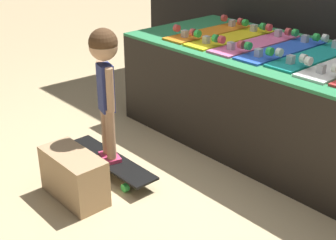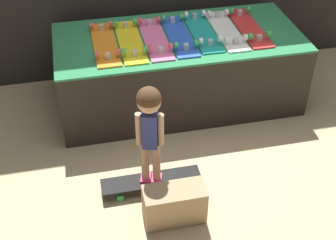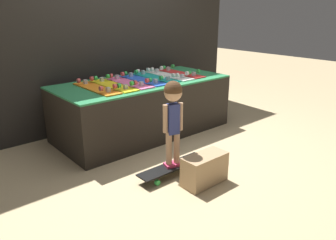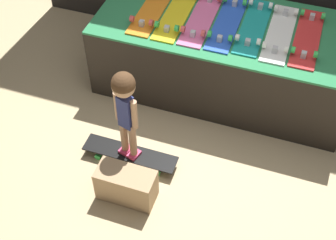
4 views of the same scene
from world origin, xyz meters
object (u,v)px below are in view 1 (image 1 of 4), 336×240
at_px(skateboard_pink_on_rack, 256,42).
at_px(skateboard_on_floor, 110,161).
at_px(child, 105,71).
at_px(skateboard_teal_on_rack, 314,55).
at_px(skateboard_orange_on_rack, 209,31).
at_px(skateboard_blue_on_rack, 283,49).
at_px(skateboard_yellow_on_rack, 231,37).
at_px(storage_box, 74,176).

relative_size(skateboard_pink_on_rack, skateboard_on_floor, 1.01).
bearing_deg(child, skateboard_teal_on_rack, 74.60).
relative_size(skateboard_pink_on_rack, child, 0.92).
bearing_deg(skateboard_orange_on_rack, skateboard_teal_on_rack, 2.51).
distance_m(skateboard_orange_on_rack, skateboard_blue_on_rack, 0.66).
distance_m(skateboard_pink_on_rack, skateboard_blue_on_rack, 0.22).
xyz_separation_m(skateboard_blue_on_rack, skateboard_on_floor, (-0.47, -1.10, -0.63)).
height_order(skateboard_orange_on_rack, skateboard_blue_on_rack, same).
height_order(skateboard_yellow_on_rack, skateboard_blue_on_rack, same).
relative_size(skateboard_pink_on_rack, skateboard_teal_on_rack, 1.00).
relative_size(skateboard_on_floor, child, 0.91).
bearing_deg(skateboard_orange_on_rack, skateboard_pink_on_rack, 0.28).
bearing_deg(skateboard_yellow_on_rack, skateboard_orange_on_rack, 178.94).
bearing_deg(storage_box, skateboard_on_floor, 108.00).
bearing_deg(skateboard_on_floor, skateboard_pink_on_rack, 77.12).
height_order(skateboard_blue_on_rack, skateboard_teal_on_rack, same).
xyz_separation_m(skateboard_blue_on_rack, child, (-0.47, -1.10, -0.02)).
bearing_deg(skateboard_blue_on_rack, skateboard_on_floor, -113.08).
relative_size(skateboard_yellow_on_rack, skateboard_blue_on_rack, 1.00).
height_order(skateboard_orange_on_rack, skateboard_yellow_on_rack, same).
distance_m(skateboard_yellow_on_rack, skateboard_teal_on_rack, 0.66).
xyz_separation_m(skateboard_yellow_on_rack, skateboard_on_floor, (-0.03, -1.08, -0.63)).
distance_m(skateboard_orange_on_rack, skateboard_pink_on_rack, 0.44).
relative_size(skateboard_yellow_on_rack, skateboard_teal_on_rack, 1.00).
bearing_deg(skateboard_blue_on_rack, skateboard_yellow_on_rack, -178.04).
relative_size(skateboard_orange_on_rack, child, 0.92).
xyz_separation_m(skateboard_yellow_on_rack, skateboard_pink_on_rack, (0.22, 0.01, 0.00)).
distance_m(skateboard_orange_on_rack, storage_box, 1.55).
xyz_separation_m(skateboard_orange_on_rack, storage_box, (0.29, -1.41, -0.56)).
height_order(skateboard_blue_on_rack, skateboard_on_floor, skateboard_blue_on_rack).
bearing_deg(skateboard_orange_on_rack, skateboard_on_floor, -80.15).
bearing_deg(child, skateboard_blue_on_rack, 82.91).
height_order(skateboard_yellow_on_rack, storage_box, skateboard_yellow_on_rack).
xyz_separation_m(skateboard_pink_on_rack, skateboard_on_floor, (-0.25, -1.09, -0.63)).
height_order(child, storage_box, child).
xyz_separation_m(skateboard_orange_on_rack, child, (0.19, -1.09, -0.02)).
xyz_separation_m(skateboard_on_floor, child, (0.00, 0.00, 0.61)).
height_order(skateboard_on_floor, storage_box, storage_box).
relative_size(skateboard_blue_on_rack, skateboard_on_floor, 1.01).
bearing_deg(skateboard_on_floor, storage_box, -72.00).
distance_m(skateboard_orange_on_rack, skateboard_teal_on_rack, 0.88).
distance_m(skateboard_teal_on_rack, child, 1.32).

